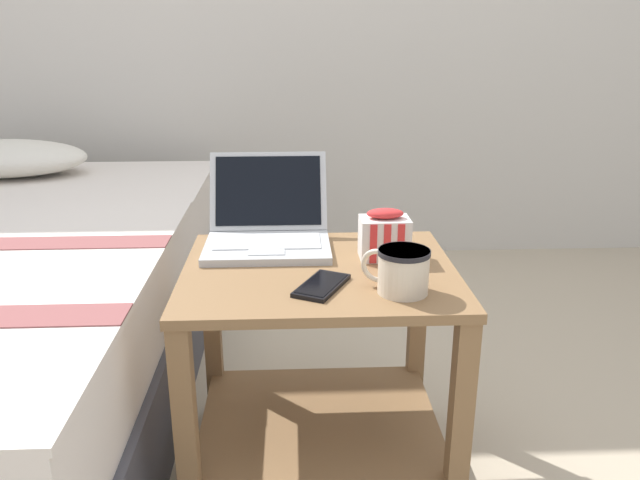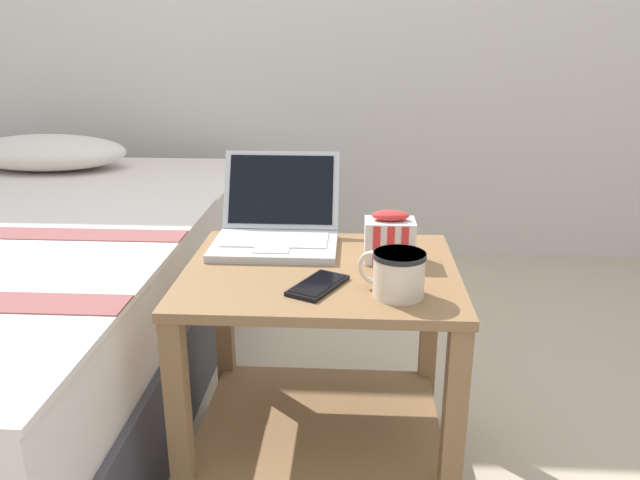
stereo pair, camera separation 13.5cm
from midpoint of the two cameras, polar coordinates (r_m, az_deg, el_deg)
The scene contains 6 objects.
ground_plane at distance 1.68m, azimuth 2.52°, elevation -20.03°, with size 8.00×8.00×0.00m, color tan.
bedside_table at distance 1.49m, azimuth 2.71°, elevation -9.59°, with size 0.62×0.51×0.54m.
laptop at distance 1.56m, azimuth -1.51°, elevation 1.21°, with size 0.30×0.31×0.21m.
mug_front_left at distance 1.27m, azimuth 10.16°, elevation -2.93°, with size 0.14×0.11×0.09m.
snack_bag at distance 1.45m, azimuth 9.03°, elevation 0.13°, with size 0.12×0.08×0.12m.
cell_phone at distance 1.30m, azimuth 2.86°, elevation -4.22°, with size 0.13×0.16×0.01m.
Camera 2 is at (0.08, -1.31, 1.05)m, focal length 35.00 mm.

